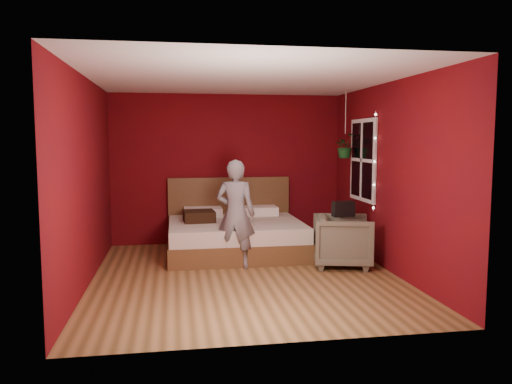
# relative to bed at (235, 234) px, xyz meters

# --- Properties ---
(floor) EXTENTS (4.50, 4.50, 0.00)m
(floor) POSITION_rel_bed_xyz_m (-0.02, -1.40, -0.30)
(floor) COLOR olive
(floor) RESTS_ON ground
(room_walls) EXTENTS (4.04, 4.54, 2.62)m
(room_walls) POSITION_rel_bed_xyz_m (-0.02, -1.40, 1.38)
(room_walls) COLOR #640A0C
(room_walls) RESTS_ON ground
(window) EXTENTS (0.05, 0.97, 1.27)m
(window) POSITION_rel_bed_xyz_m (1.94, -0.50, 1.20)
(window) COLOR white
(window) RESTS_ON room_walls
(fairy_lights) EXTENTS (0.04, 0.04, 1.45)m
(fairy_lights) POSITION_rel_bed_xyz_m (1.92, -1.03, 1.20)
(fairy_lights) COLOR silver
(fairy_lights) RESTS_ON room_walls
(bed) EXTENTS (2.11, 1.79, 1.16)m
(bed) POSITION_rel_bed_xyz_m (0.00, 0.00, 0.00)
(bed) COLOR brown
(bed) RESTS_ON ground
(person) EXTENTS (0.65, 0.54, 1.54)m
(person) POSITION_rel_bed_xyz_m (-0.09, -0.90, 0.47)
(person) COLOR slate
(person) RESTS_ON ground
(armchair) EXTENTS (0.97, 0.95, 0.74)m
(armchair) POSITION_rel_bed_xyz_m (1.43, -1.10, 0.07)
(armchair) COLOR #696953
(armchair) RESTS_ON ground
(handbag) EXTENTS (0.31, 0.16, 0.21)m
(handbag) POSITION_rel_bed_xyz_m (1.40, -1.19, 0.54)
(handbag) COLOR black
(handbag) RESTS_ON armchair
(throw_pillow) EXTENTS (0.51, 0.51, 0.17)m
(throw_pillow) POSITION_rel_bed_xyz_m (-0.57, -0.03, 0.31)
(throw_pillow) COLOR #322010
(throw_pillow) RESTS_ON bed
(hanging_plant) EXTENTS (0.43, 0.40, 1.08)m
(hanging_plant) POSITION_rel_bed_xyz_m (1.80, -0.08, 1.41)
(hanging_plant) COLOR silver
(hanging_plant) RESTS_ON room_walls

